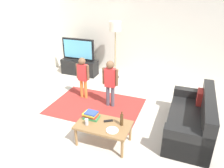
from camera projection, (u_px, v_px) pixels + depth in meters
The scene contains 15 objects.
ground at pixel (102, 121), 4.77m from camera, with size 7.80×7.80×0.00m, color beige.
wall_back at pixel (139, 34), 6.75m from camera, with size 6.00×0.12×2.70m, color silver.
area_rug at pixel (96, 106), 5.36m from camera, with size 2.20×1.60×0.01m, color #9E2D28.
tv_stand at pixel (80, 67), 7.20m from camera, with size 1.20×0.44×0.50m.
tv at pixel (78, 50), 6.93m from camera, with size 1.10×0.28×0.71m.
couch at pixel (193, 121), 4.28m from camera, with size 0.80×1.80×0.86m.
floor_lamp at pixel (115, 29), 6.40m from camera, with size 0.36×0.36×1.78m.
child_near_tv at pixel (83, 74), 5.51m from camera, with size 0.37×0.18×1.11m.
child_center at pixel (110, 80), 5.10m from camera, with size 0.39×0.19×1.17m.
coffee_table at pixel (103, 126), 3.98m from camera, with size 1.00×0.60×0.42m.
book_stack at pixel (91, 115), 4.11m from camera, with size 0.31×0.23×0.14m.
bottle at pixel (122, 120), 3.89m from camera, with size 0.06×0.06×0.28m.
tv_remote at pixel (108, 121), 4.04m from camera, with size 0.17×0.05×0.02m, color black.
soda_can at pixel (87, 122), 3.92m from camera, with size 0.07×0.07×0.12m, color silver.
plate at pixel (112, 130), 3.78m from camera, with size 0.22×0.22×0.02m.
Camera 1 is at (1.62, -3.65, 2.75)m, focal length 34.49 mm.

